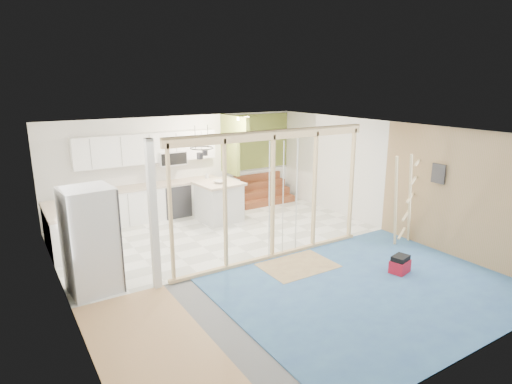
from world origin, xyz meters
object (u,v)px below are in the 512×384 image
ladder (405,200)px  toolbox (400,265)px  island (219,202)px  fridge (91,241)px

ladder → toolbox: bearing=-165.7°
island → toolbox: 4.77m
fridge → ladder: size_ratio=0.90×
ladder → island: bearing=100.9°
fridge → island: 4.21m
island → ladder: 4.47m
fridge → ladder: 6.26m
fridge → island: (3.53, 2.25, -0.41)m
toolbox → ladder: size_ratio=0.21×
toolbox → ladder: (1.15, 0.93, 0.87)m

